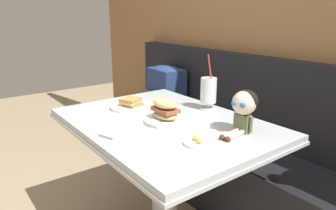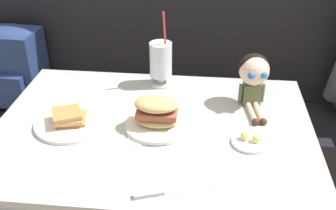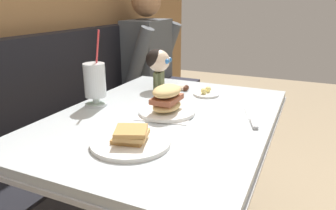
# 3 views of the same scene
# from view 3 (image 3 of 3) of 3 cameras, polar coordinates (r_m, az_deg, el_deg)

# --- Properties ---
(booth_bench) EXTENTS (2.60, 0.48, 1.00)m
(booth_bench) POSITION_cam_3_polar(r_m,az_deg,el_deg) (1.76, -19.88, -11.42)
(booth_bench) COLOR black
(booth_bench) RESTS_ON ground
(diner_table) EXTENTS (1.11, 0.81, 0.74)m
(diner_table) POSITION_cam_3_polar(r_m,az_deg,el_deg) (1.32, -0.63, -9.78)
(diner_table) COLOR #B2BCC1
(diner_table) RESTS_ON ground
(toast_plate) EXTENTS (0.25, 0.25, 0.06)m
(toast_plate) POSITION_cam_3_polar(r_m,az_deg,el_deg) (1.00, -6.68, -6.27)
(toast_plate) COLOR white
(toast_plate) RESTS_ON diner_table
(milkshake_glass) EXTENTS (0.10, 0.10, 0.31)m
(milkshake_glass) POSITION_cam_3_polar(r_m,az_deg,el_deg) (1.36, -12.96, 3.97)
(milkshake_glass) COLOR silver
(milkshake_glass) RESTS_ON diner_table
(sandwich_plate) EXTENTS (0.23, 0.23, 0.12)m
(sandwich_plate) POSITION_cam_3_polar(r_m,az_deg,el_deg) (1.24, -0.20, 0.41)
(sandwich_plate) COLOR white
(sandwich_plate) RESTS_ON diner_table
(butter_saucer) EXTENTS (0.12, 0.12, 0.04)m
(butter_saucer) POSITION_cam_3_polar(r_m,az_deg,el_deg) (1.51, 6.86, 2.11)
(butter_saucer) COLOR white
(butter_saucer) RESTS_ON diner_table
(butter_knife) EXTENTS (0.23, 0.10, 0.01)m
(butter_knife) POSITION_cam_3_polar(r_m,az_deg,el_deg) (1.21, 14.86, -2.74)
(butter_knife) COLOR silver
(butter_knife) RESTS_ON diner_table
(seated_doll) EXTENTS (0.13, 0.23, 0.20)m
(seated_doll) POSITION_cam_3_polar(r_m,az_deg,el_deg) (1.59, -1.67, 7.52)
(seated_doll) COLOR #5B6642
(seated_doll) RESTS_ON diner_table
(diner_patron) EXTENTS (0.55, 0.48, 0.81)m
(diner_patron) POSITION_cam_3_polar(r_m,az_deg,el_deg) (2.38, -2.85, 8.10)
(diner_patron) COLOR #4C5156
(diner_patron) RESTS_ON booth_bench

